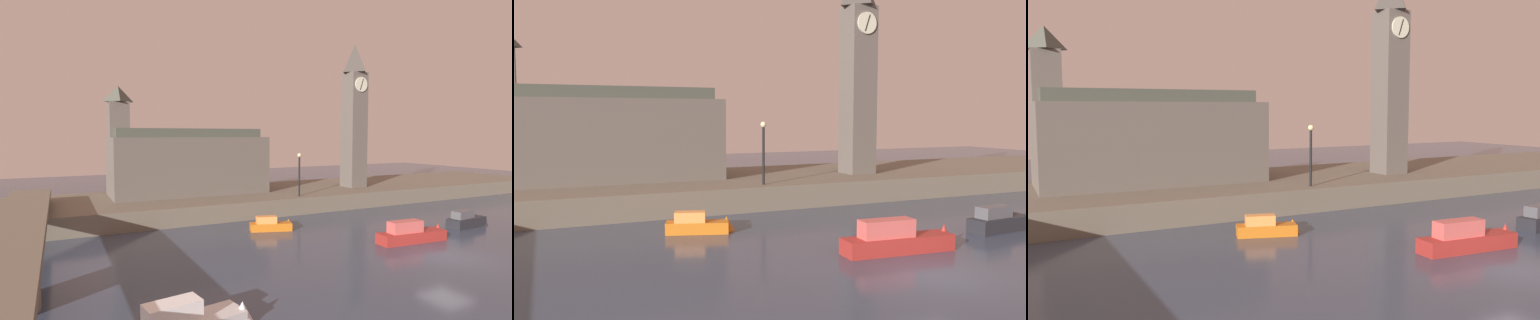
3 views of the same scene
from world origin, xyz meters
TOP-DOWN VIEW (x-y plane):
  - ground_plane at (0.00, 0.00)m, footprint 120.00×120.00m
  - far_embankment at (0.00, 20.00)m, footprint 70.00×12.00m
  - clock_tower at (8.37, 18.23)m, footprint 2.21×2.26m
  - parliament_hall at (-9.22, 21.48)m, footprint 14.33×6.17m
  - streetlamp at (-0.46, 15.12)m, footprint 0.36×0.36m
  - boat_dinghy_red at (1.07, 3.19)m, footprint 5.55×1.54m
  - boat_barge_dark at (8.22, 4.51)m, footprint 4.13×1.45m
  - boat_patrol_orange at (-5.84, 10.12)m, footprint 3.68×1.87m

SIDE VIEW (x-z plane):
  - ground_plane at x=0.00m, z-range 0.00..0.00m
  - boat_patrol_orange at x=-5.84m, z-range -0.18..0.97m
  - boat_barge_dark at x=8.22m, z-range -0.19..1.15m
  - boat_dinghy_red at x=1.07m, z-range -0.33..1.36m
  - far_embankment at x=0.00m, z-range 0.00..1.50m
  - streetlamp at x=-0.46m, z-range 1.98..5.88m
  - parliament_hall at x=-9.22m, z-range -0.40..9.44m
  - clock_tower at x=8.37m, z-range 1.76..16.87m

